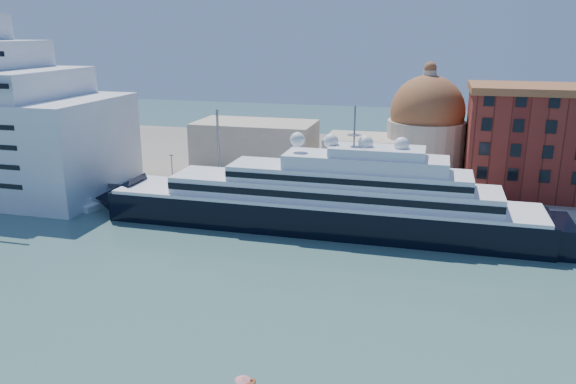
# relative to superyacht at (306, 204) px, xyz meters

# --- Properties ---
(ground) EXTENTS (400.00, 400.00, 0.00)m
(ground) POSITION_rel_superyacht_xyz_m (-1.39, -23.00, -4.75)
(ground) COLOR #325756
(ground) RESTS_ON ground
(quay) EXTENTS (180.00, 10.00, 2.50)m
(quay) POSITION_rel_superyacht_xyz_m (-1.39, 11.00, -3.50)
(quay) COLOR gray
(quay) RESTS_ON ground
(land) EXTENTS (260.00, 72.00, 2.00)m
(land) POSITION_rel_superyacht_xyz_m (-1.39, 52.00, -3.75)
(land) COLOR slate
(land) RESTS_ON ground
(quay_fence) EXTENTS (180.00, 0.10, 1.20)m
(quay_fence) POSITION_rel_superyacht_xyz_m (-1.39, 6.50, -1.65)
(quay_fence) COLOR slate
(quay_fence) RESTS_ON quay
(superyacht) EXTENTS (92.02, 12.76, 27.50)m
(superyacht) POSITION_rel_superyacht_xyz_m (0.00, 0.00, 0.00)
(superyacht) COLOR black
(superyacht) RESTS_ON ground
(service_barge) EXTENTS (11.90, 6.51, 2.54)m
(service_barge) POSITION_rel_superyacht_xyz_m (-49.69, -0.58, -4.01)
(service_barge) COLOR white
(service_barge) RESTS_ON ground
(warehouse) EXTENTS (43.00, 19.00, 23.25)m
(warehouse) POSITION_rel_superyacht_xyz_m (50.61, 29.00, 9.04)
(warehouse) COLOR maroon
(warehouse) RESTS_ON land
(church) EXTENTS (66.00, 18.00, 25.50)m
(church) POSITION_rel_superyacht_xyz_m (5.00, 34.72, 6.16)
(church) COLOR beige
(church) RESTS_ON land
(lamp_posts) EXTENTS (120.80, 2.40, 18.00)m
(lamp_posts) POSITION_rel_superyacht_xyz_m (-14.05, 9.27, 5.09)
(lamp_posts) COLOR slate
(lamp_posts) RESTS_ON quay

